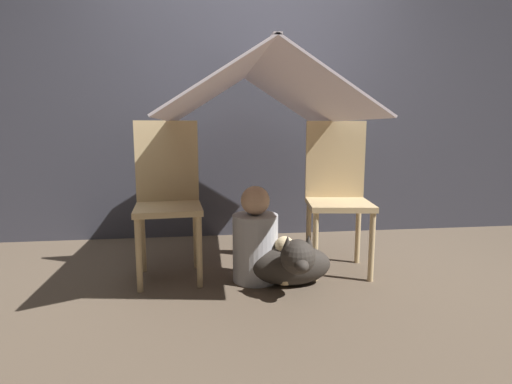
# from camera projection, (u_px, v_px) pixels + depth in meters

# --- Properties ---
(ground_plane) EXTENTS (8.80, 8.80, 0.00)m
(ground_plane) POSITION_uv_depth(u_px,v_px,m) (260.00, 286.00, 2.43)
(ground_plane) COLOR brown
(wall_back) EXTENTS (7.00, 0.05, 2.50)m
(wall_back) POSITION_uv_depth(u_px,v_px,m) (241.00, 94.00, 3.46)
(wall_back) COLOR #3D3D47
(wall_back) RESTS_ON ground_plane
(chair_left) EXTENTS (0.44, 0.44, 1.00)m
(chair_left) POSITION_uv_depth(u_px,v_px,m) (168.00, 193.00, 2.56)
(chair_left) COLOR #D1B27F
(chair_left) RESTS_ON ground_plane
(chair_right) EXTENTS (0.46, 0.46, 1.00)m
(chair_right) POSITION_uv_depth(u_px,v_px,m) (337.00, 190.00, 2.70)
(chair_right) COLOR #D1B27F
(chair_right) RESTS_ON ground_plane
(sheet_canopy) EXTENTS (1.11, 1.49, 0.36)m
(sheet_canopy) POSITION_uv_depth(u_px,v_px,m) (256.00, 90.00, 2.45)
(sheet_canopy) COLOR silver
(person_front) EXTENTS (0.28, 0.28, 0.60)m
(person_front) POSITION_uv_depth(u_px,v_px,m) (255.00, 241.00, 2.50)
(person_front) COLOR #B2B2B7
(person_front) RESTS_ON ground_plane
(dog) EXTENTS (0.50, 0.44, 0.36)m
(dog) POSITION_uv_depth(u_px,v_px,m) (292.00, 263.00, 2.39)
(dog) COLOR #332D28
(dog) RESTS_ON ground_plane
(plush_toy) EXTENTS (0.20, 0.20, 0.31)m
(plush_toy) POSITION_uv_depth(u_px,v_px,m) (284.00, 265.00, 2.44)
(plush_toy) COLOR beige
(plush_toy) RESTS_ON ground_plane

